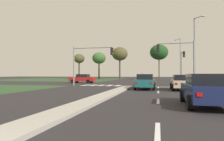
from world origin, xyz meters
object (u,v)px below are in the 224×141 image
at_px(car_blue_fourth, 202,80).
at_px(street_lamp_second, 195,48).
at_px(treeline_near, 79,59).
at_px(car_teal_near, 145,81).
at_px(traffic_signal_near_left, 89,58).
at_px(car_red_second, 82,78).
at_px(traffic_signal_near_right, 180,55).
at_px(street_lamp_third, 180,57).
at_px(treeline_second, 99,58).
at_px(pedestrian_at_median, 143,76).
at_px(treeline_fourth, 159,52).
at_px(car_navy_third, 207,90).
at_px(traffic_signal_far_right, 182,61).
at_px(car_beige_fifth, 182,82).
at_px(treeline_third, 120,54).

distance_m(car_blue_fourth, street_lamp_second, 4.96).
bearing_deg(street_lamp_second, treeline_near, 135.31).
distance_m(car_teal_near, traffic_signal_near_left, 9.38).
bearing_deg(treeline_near, car_red_second, -66.31).
bearing_deg(traffic_signal_near_right, street_lamp_third, 84.19).
distance_m(car_teal_near, treeline_second, 46.14).
bearing_deg(car_teal_near, pedestrian_at_median, 95.20).
xyz_separation_m(car_teal_near, treeline_fourth, (1.47, 42.80, 7.62)).
bearing_deg(car_blue_fourth, treeline_second, -143.43).
bearing_deg(car_teal_near, street_lamp_second, 57.94).
height_order(treeline_second, treeline_fourth, treeline_fourth).
relative_size(car_navy_third, traffic_signal_far_right, 0.77).
height_order(traffic_signal_near_right, street_lamp_second, street_lamp_second).
bearing_deg(street_lamp_second, traffic_signal_near_right, -114.99).
height_order(car_teal_near, street_lamp_third, street_lamp_third).
bearing_deg(traffic_signal_near_right, treeline_fourth, 93.44).
xyz_separation_m(car_navy_third, car_beige_fifth, (-0.01, 9.75, -0.02)).
height_order(traffic_signal_near_left, treeline_fourth, treeline_fourth).
bearing_deg(car_navy_third, pedestrian_at_median, 99.74).
height_order(car_blue_fourth, traffic_signal_near_right, traffic_signal_near_right).
bearing_deg(treeline_near, treeline_third, -12.47).
distance_m(traffic_signal_near_right, pedestrian_at_median, 18.38).
xyz_separation_m(pedestrian_at_median, treeline_third, (-7.95, 15.96, 6.41)).
distance_m(car_red_second, treeline_fourth, 33.80).
height_order(street_lamp_second, treeline_third, street_lamp_second).
relative_size(street_lamp_second, treeline_fourth, 0.91).
bearing_deg(car_teal_near, car_blue_fourth, 51.17).
distance_m(car_blue_fourth, traffic_signal_near_right, 6.13).
distance_m(car_red_second, traffic_signal_near_left, 9.60).
distance_m(car_navy_third, street_lamp_third, 40.67).
xyz_separation_m(street_lamp_second, treeline_second, (-24.30, 31.69, 1.44)).
relative_size(street_lamp_third, treeline_fourth, 0.95).
height_order(street_lamp_third, treeline_near, street_lamp_third).
distance_m(car_teal_near, traffic_signal_near_right, 6.60).
distance_m(car_red_second, street_lamp_second, 19.07).
height_order(car_navy_third, traffic_signal_far_right, traffic_signal_far_right).
xyz_separation_m(car_beige_fifth, treeline_third, (-13.43, 38.22, 6.84)).
bearing_deg(pedestrian_at_median, car_red_second, -134.84).
xyz_separation_m(car_red_second, car_blue_fourth, (18.86, -3.92, -0.01)).
relative_size(car_red_second, street_lamp_second, 0.46).
xyz_separation_m(traffic_signal_near_left, treeline_fourth, (9.17, 38.29, 4.71)).
height_order(car_blue_fourth, car_beige_fifth, car_blue_fourth).
height_order(car_blue_fourth, treeline_second, treeline_second).
relative_size(traffic_signal_far_right, treeline_near, 0.67).
distance_m(traffic_signal_near_left, treeline_fourth, 39.66).
bearing_deg(treeline_second, treeline_fourth, 1.93).
relative_size(car_red_second, street_lamp_third, 0.44).
relative_size(car_blue_fourth, treeline_fourth, 0.38).
height_order(traffic_signal_near_left, treeline_second, treeline_second).
height_order(traffic_signal_near_right, treeline_second, treeline_second).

